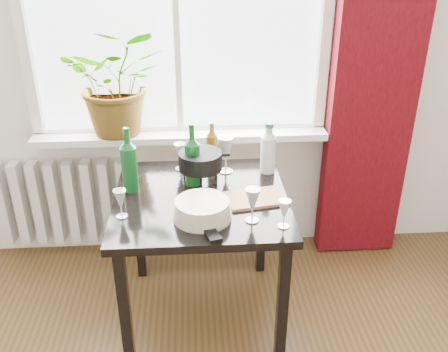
{
  "coord_description": "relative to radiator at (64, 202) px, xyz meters",
  "views": [
    {
      "loc": [
        0.07,
        -0.6,
        1.94
      ],
      "look_at": [
        0.22,
        1.55,
        0.85
      ],
      "focal_mm": 40.0,
      "sensor_mm": 36.0,
      "label": 1
    }
  ],
  "objects": [
    {
      "name": "potted_plant",
      "position": [
        0.41,
        -0.01,
        0.77
      ],
      "size": [
        0.57,
        0.5,
        0.62
      ],
      "primitive_type": "imported",
      "rotation": [
        0.0,
        0.0,
        -0.04
      ],
      "color": "#28731E",
      "rests_on": "windowsill"
    },
    {
      "name": "wine_bottle_right",
      "position": [
        0.82,
        -0.49,
        0.53
      ],
      "size": [
        0.09,
        0.09,
        0.33
      ],
      "primitive_type": null,
      "rotation": [
        0.0,
        0.0,
        -0.12
      ],
      "color": "#0D4616",
      "rests_on": "table"
    },
    {
      "name": "curtain",
      "position": [
        1.87,
        -0.06,
        0.92
      ],
      "size": [
        0.5,
        0.12,
        2.56
      ],
      "color": "#3C050A",
      "rests_on": "ground"
    },
    {
      "name": "wineglass_back_center",
      "position": [
        0.99,
        -0.36,
        0.46
      ],
      "size": [
        0.09,
        0.09,
        0.21
      ],
      "primitive_type": null,
      "rotation": [
        0.0,
        0.0,
        0.02
      ],
      "color": "silver",
      "rests_on": "table"
    },
    {
      "name": "bottle_amber",
      "position": [
        0.92,
        -0.26,
        0.48
      ],
      "size": [
        0.06,
        0.06,
        0.25
      ],
      "primitive_type": null,
      "rotation": [
        0.0,
        0.0,
        0.01
      ],
      "color": "brown",
      "rests_on": "table"
    },
    {
      "name": "wineglass_far_right",
      "position": [
        1.21,
        -0.93,
        0.43
      ],
      "size": [
        0.07,
        0.07,
        0.14
      ],
      "primitive_type": null,
      "rotation": [
        0.0,
        0.0,
        0.16
      ],
      "color": "silver",
      "rests_on": "table"
    },
    {
      "name": "wineglass_back_left",
      "position": [
        0.75,
        -0.32,
        0.44
      ],
      "size": [
        0.07,
        0.07,
        0.15
      ],
      "primitive_type": null,
      "rotation": [
        0.0,
        0.0,
        -0.15
      ],
      "color": "silver",
      "rests_on": "table"
    },
    {
      "name": "radiator",
      "position": [
        0.0,
        0.0,
        0.0
      ],
      "size": [
        0.8,
        0.1,
        0.55
      ],
      "color": "silver",
      "rests_on": "ground"
    },
    {
      "name": "fondue_pot",
      "position": [
        0.85,
        -0.49,
        0.45
      ],
      "size": [
        0.32,
        0.3,
        0.17
      ],
      "primitive_type": null,
      "rotation": [
        0.0,
        0.0,
        -0.34
      ],
      "color": "black",
      "rests_on": "table"
    },
    {
      "name": "wineglass_front_left",
      "position": [
        0.48,
        -0.8,
        0.43
      ],
      "size": [
        0.07,
        0.07,
        0.14
      ],
      "primitive_type": null,
      "rotation": [
        0.0,
        0.0,
        -0.2
      ],
      "color": "#B2BAC0",
      "rests_on": "table"
    },
    {
      "name": "wineglass_front_right",
      "position": [
        1.08,
        -0.87,
        0.44
      ],
      "size": [
        0.08,
        0.08,
        0.17
      ],
      "primitive_type": null,
      "rotation": [
        0.0,
        0.0,
        -0.15
      ],
      "color": "#B1B7BF",
      "rests_on": "table"
    },
    {
      "name": "windowsill",
      "position": [
        0.75,
        -0.03,
        0.44
      ],
      "size": [
        1.72,
        0.2,
        0.04
      ],
      "color": "white",
      "rests_on": "ground"
    },
    {
      "name": "tv_remote",
      "position": [
        0.88,
        -0.96,
        0.37
      ],
      "size": [
        0.1,
        0.19,
        0.02
      ],
      "primitive_type": "cube",
      "rotation": [
        0.0,
        0.0,
        0.29
      ],
      "color": "black",
      "rests_on": "table"
    },
    {
      "name": "table",
      "position": [
        0.85,
        -0.63,
        0.27
      ],
      "size": [
        0.85,
        0.85,
        0.74
      ],
      "color": "black",
      "rests_on": "ground"
    },
    {
      "name": "plate_stack",
      "position": [
        0.85,
        -0.83,
        0.4
      ],
      "size": [
        0.33,
        0.33,
        0.09
      ],
      "primitive_type": "cylinder",
      "rotation": [
        0.0,
        0.0,
        0.28
      ],
      "color": "beige",
      "rests_on": "table"
    },
    {
      "name": "wine_bottle_left",
      "position": [
        0.5,
        -0.54,
        0.53
      ],
      "size": [
        0.09,
        0.09,
        0.34
      ],
      "primitive_type": null,
      "rotation": [
        0.0,
        0.0,
        0.17
      ],
      "color": "#0D461A",
      "rests_on": "table"
    },
    {
      "name": "cutting_board",
      "position": [
        1.12,
        -0.68,
        0.37
      ],
      "size": [
        0.31,
        0.23,
        0.02
      ],
      "primitive_type": "cube",
      "rotation": [
        0.0,
        0.0,
        0.18
      ],
      "color": "#A8734B",
      "rests_on": "table"
    },
    {
      "name": "cleaning_bottle",
      "position": [
        1.22,
        -0.38,
        0.5
      ],
      "size": [
        0.09,
        0.09,
        0.28
      ],
      "primitive_type": null,
      "rotation": [
        0.0,
        0.0,
        -0.2
      ],
      "color": "silver",
      "rests_on": "table"
    }
  ]
}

